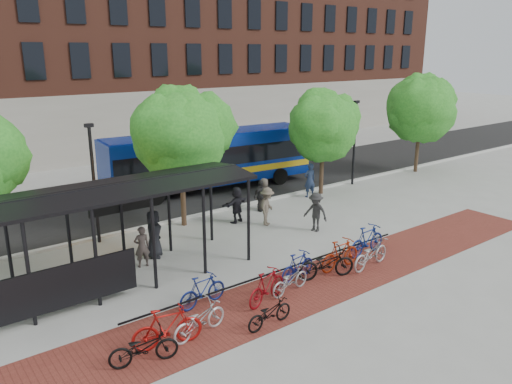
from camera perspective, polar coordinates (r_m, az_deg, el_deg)
ground at (r=22.95m, az=2.45°, el=-4.46°), size 160.00×160.00×0.00m
asphalt_street at (r=29.24m, az=-7.60°, el=-0.08°), size 160.00×8.00×0.01m
curb at (r=25.96m, az=-3.19°, el=-1.89°), size 160.00×0.25×0.12m
brick_strip at (r=18.31m, az=7.70°, el=-10.06°), size 24.00×3.00×0.01m
bike_rack_rail at (r=18.11m, az=2.69°, el=-10.25°), size 12.00×0.05×0.95m
building_brick at (r=48.77m, az=-8.45°, el=18.08°), size 55.00×14.00×20.00m
bus_shelter at (r=17.72m, az=-17.08°, el=-1.13°), size 10.60×3.07×3.60m
tree_b at (r=22.93m, az=-8.49°, el=6.89°), size 5.15×4.20×6.47m
tree_c at (r=28.39m, az=7.75°, el=7.80°), size 4.66×3.80×5.92m
tree_d at (r=35.25m, az=18.38°, el=9.37°), size 5.39×4.40×6.55m
lamp_post_left at (r=21.87m, az=-18.04°, el=1.26°), size 0.35×0.20×5.12m
lamp_post_right at (r=30.85m, az=11.19°, el=5.82°), size 0.35×0.20×5.12m
bus at (r=29.54m, az=-5.20°, el=4.05°), size 12.81×3.89×3.41m
bike_0 at (r=13.97m, az=-12.74°, el=-16.96°), size 1.93×1.10×0.96m
bike_1 at (r=14.47m, az=-10.12°, el=-15.00°), size 2.08×0.98×1.20m
bike_2 at (r=14.91m, az=-6.50°, el=-14.29°), size 1.99×0.99×1.00m
bike_3 at (r=16.42m, az=-6.13°, el=-11.12°), size 1.82×0.66×1.07m
bike_4 at (r=15.28m, az=1.54°, el=-13.64°), size 1.70×0.68×0.88m
bike_5 at (r=16.52m, az=1.25°, el=-10.74°), size 1.97×1.03×1.14m
bike_6 at (r=17.23m, az=3.90°, el=-10.00°), size 1.83×0.88×0.92m
bike_7 at (r=18.13m, az=4.78°, el=-8.43°), size 1.80×0.76×1.05m
bike_8 at (r=18.33m, az=8.04°, el=-8.10°), size 2.29×1.42×1.13m
bike_9 at (r=19.13m, az=9.59°, el=-7.04°), size 1.98×0.59×1.19m
bike_10 at (r=19.52m, az=12.96°, el=-6.89°), size 2.17×1.00×1.10m
bike_11 at (r=20.62m, az=12.57°, el=-5.41°), size 2.10×0.72×1.24m
pedestrian_0 at (r=20.21m, az=-11.59°, el=-4.72°), size 1.07×1.13×1.94m
pedestrian_1 at (r=19.48m, az=-12.91°, el=-6.11°), size 0.65×0.48×1.62m
pedestrian_3 at (r=23.44m, az=1.29°, el=-1.68°), size 1.34×1.22×1.81m
pedestrian_4 at (r=25.51m, az=0.50°, el=-0.43°), size 1.02×0.61×1.62m
pedestrian_5 at (r=23.83m, az=-2.23°, el=-1.46°), size 1.70×0.90×1.75m
pedestrian_6 at (r=25.69m, az=0.93°, el=-0.25°), size 0.94×0.75×1.68m
pedestrian_7 at (r=28.10m, az=6.16°, el=1.36°), size 0.78×0.58×1.95m
pedestrian_9 at (r=22.81m, az=6.83°, el=-2.29°), size 0.98×1.31×1.81m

